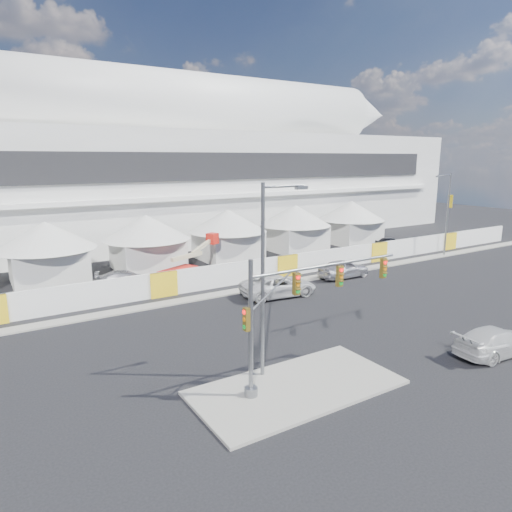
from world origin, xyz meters
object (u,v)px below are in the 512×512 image
sedan_silver (344,269)px  streetlight_curb (447,209)px  pickup_curb (278,286)px  lot_car_c (126,279)px  boom_lift (185,269)px  streetlight_median (267,268)px  traffic_mast (290,312)px  lot_car_b (391,242)px  pickup_near (496,341)px

sedan_silver → streetlight_curb: streetlight_curb is taller
pickup_curb → streetlight_curb: bearing=-76.6°
lot_car_c → boom_lift: 5.30m
streetlight_median → streetlight_curb: (32.71, 13.61, -0.32)m
pickup_curb → streetlight_median: (-8.28, -10.89, 4.77)m
traffic_mast → streetlight_median: bearing=100.8°
sedan_silver → boom_lift: 14.42m
pickup_curb → streetlight_median: streetlight_median is taller
lot_car_b → sedan_silver: bearing=135.7°
lot_car_b → pickup_curb: bearing=129.8°
sedan_silver → traffic_mast: bearing=130.8°
pickup_curb → traffic_mast: bearing=154.1°
lot_car_b → streetlight_median: bearing=140.6°
pickup_near → streetlight_median: bearing=74.6°
pickup_curb → traffic_mast: (-7.99, -12.38, 2.91)m
sedan_silver → pickup_curb: 8.41m
traffic_mast → pickup_curb: bearing=57.1°
lot_car_b → lot_car_c: bearing=108.9°
streetlight_median → streetlight_curb: size_ratio=1.04×
lot_car_c → streetlight_median: bearing=-160.0°
lot_car_c → traffic_mast: bearing=-159.5°
lot_car_c → boom_lift: size_ratio=0.67×
lot_car_b → lot_car_c: lot_car_c is taller
streetlight_median → streetlight_curb: streetlight_median is taller
sedan_silver → streetlight_median: streetlight_median is taller
streetlight_median → traffic_mast: bearing=-79.2°
streetlight_curb → boom_lift: streetlight_curb is taller
sedan_silver → lot_car_c: size_ratio=1.01×
pickup_near → boom_lift: boom_lift is taller
lot_car_b → streetlight_median: streetlight_median is taller
lot_car_b → traffic_mast: bearing=142.7°
sedan_silver → pickup_near: (-4.29, -16.96, -0.08)m
boom_lift → streetlight_median: bearing=-125.5°
pickup_near → boom_lift: 25.39m
streetlight_curb → boom_lift: (-28.74, 5.74, -4.32)m
traffic_mast → streetlight_curb: (32.43, 15.11, 1.54)m
streetlight_median → boom_lift: streetlight_median is taller
pickup_curb → streetlight_median: bearing=149.8°
sedan_silver → pickup_near: 17.50m
sedan_silver → streetlight_curb: bearing=-84.9°
lot_car_c → streetlight_median: size_ratio=0.52×
sedan_silver → lot_car_c: (-17.87, 7.37, -0.13)m
lot_car_b → boom_lift: size_ratio=0.51×
lot_car_b → streetlight_curb: streetlight_curb is taller
lot_car_b → streetlight_median: 37.78m
pickup_curb → streetlight_median: size_ratio=0.65×
pickup_curb → lot_car_c: pickup_curb is taller
streetlight_curb → streetlight_median: bearing=-157.4°
lot_car_c → boom_lift: bearing=-77.4°
pickup_curb → lot_car_c: bearing=54.4°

